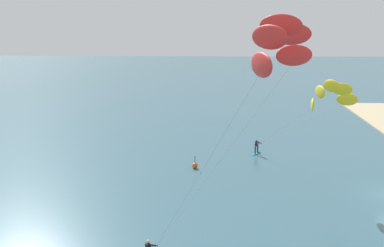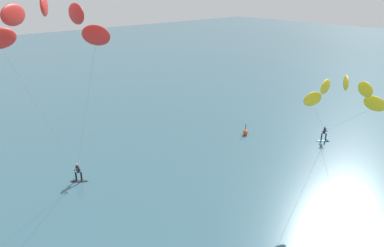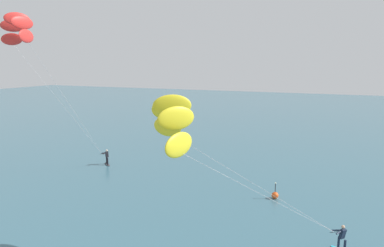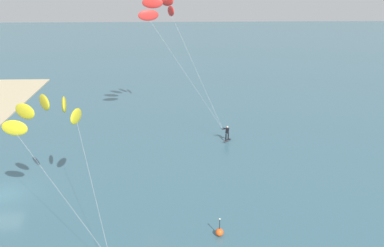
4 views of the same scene
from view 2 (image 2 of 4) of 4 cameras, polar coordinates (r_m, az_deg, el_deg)
ground_plane at (r=28.41m, az=26.08°, el=-15.12°), size 240.00×240.00×0.00m
kitesurfer_nearshore at (r=30.24m, az=22.25°, el=4.15°), size 11.03×8.85×9.36m
kitesurfer_mid_water at (r=21.71m, az=-21.27°, el=13.26°), size 7.44×9.72×15.15m
marker_buoy at (r=41.13m, az=8.21°, el=-1.33°), size 0.56×0.56×1.38m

